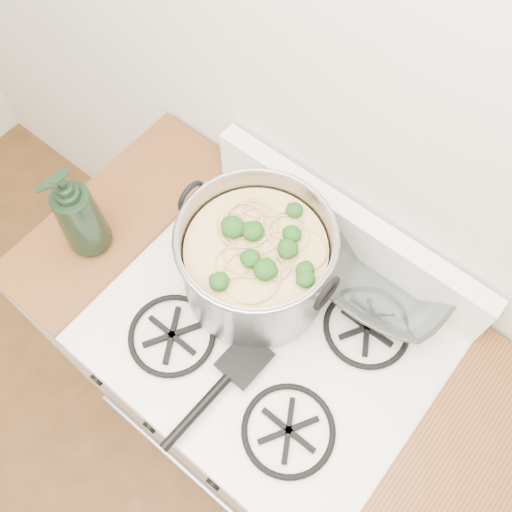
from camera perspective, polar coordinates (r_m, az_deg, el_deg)
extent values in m
plane|color=silver|center=(1.11, 13.01, 13.42)|extent=(3.60, 0.00, 3.60)
cube|color=white|center=(1.82, 1.03, -12.92)|extent=(0.76, 0.65, 0.81)
cube|color=white|center=(1.36, 1.35, -7.98)|extent=(0.76, 0.65, 0.04)
cube|color=black|center=(1.77, -5.73, -20.41)|extent=(0.58, 0.02, 0.46)
cube|color=black|center=(1.33, 1.38, -7.53)|extent=(0.60, 0.56, 0.02)
cylinder|color=black|center=(1.49, -15.41, -11.60)|extent=(0.04, 0.03, 0.04)
cylinder|color=black|center=(1.43, -10.36, -16.21)|extent=(0.04, 0.03, 0.04)
cylinder|color=black|center=(1.40, -4.06, -21.51)|extent=(0.04, 0.03, 0.04)
cube|color=silver|center=(1.92, -10.82, -3.21)|extent=(0.25, 0.65, 0.88)
cube|color=#502F13|center=(1.52, -13.72, 3.86)|extent=(0.25, 0.65, 0.04)
cylinder|color=gray|center=(1.27, 0.00, -0.46)|extent=(0.34, 0.34, 0.22)
torus|color=gray|center=(1.17, 0.00, 1.91)|extent=(0.35, 0.35, 0.01)
torus|color=black|center=(1.26, -6.50, 5.89)|extent=(0.01, 0.08, 0.08)
torus|color=black|center=(1.15, 7.09, -3.74)|extent=(0.01, 0.08, 0.08)
cylinder|color=tan|center=(1.29, 0.00, -1.00)|extent=(0.31, 0.31, 0.17)
sphere|color=#1B4813|center=(1.20, 0.00, 1.17)|extent=(0.04, 0.04, 0.04)
sphere|color=#1B4813|center=(1.20, 0.00, 1.17)|extent=(0.04, 0.04, 0.04)
sphere|color=#1B4813|center=(1.20, 0.00, 1.17)|extent=(0.04, 0.04, 0.04)
sphere|color=#1B4813|center=(1.20, 0.00, 1.17)|extent=(0.04, 0.04, 0.04)
sphere|color=#1B4813|center=(1.20, 0.00, 1.17)|extent=(0.04, 0.04, 0.04)
sphere|color=#1B4813|center=(1.20, 0.00, 1.17)|extent=(0.04, 0.04, 0.04)
sphere|color=#1B4813|center=(1.20, 0.00, 1.17)|extent=(0.04, 0.04, 0.04)
sphere|color=#1B4813|center=(1.20, 0.00, 1.17)|extent=(0.04, 0.04, 0.04)
sphere|color=#1B4813|center=(1.20, 0.00, 1.17)|extent=(0.04, 0.04, 0.04)
sphere|color=#1B4813|center=(1.20, 0.00, 1.17)|extent=(0.04, 0.04, 0.04)
imported|color=white|center=(1.39, 13.16, -2.15)|extent=(0.14, 0.14, 0.03)
imported|color=black|center=(1.36, -17.49, 4.25)|extent=(0.12, 0.12, 0.28)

